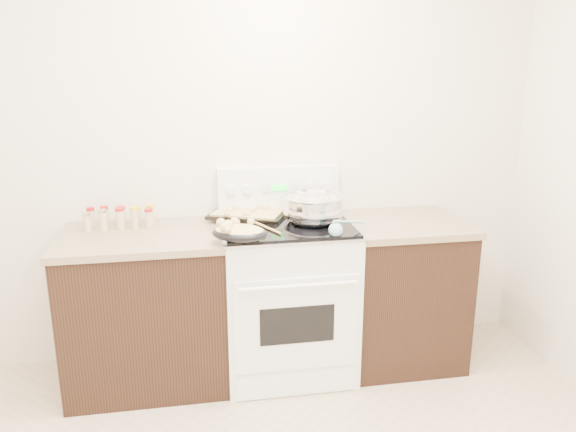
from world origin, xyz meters
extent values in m
cube|color=silver|center=(0.00, 1.77, 1.35)|extent=(4.00, 0.05, 2.70)
cube|color=black|center=(-0.48, 1.43, 0.44)|extent=(0.90, 0.64, 0.88)
cube|color=brown|center=(-0.48, 1.43, 0.90)|extent=(0.93, 0.67, 0.04)
cube|color=black|center=(1.08, 1.43, 0.44)|extent=(0.70, 0.64, 0.88)
cube|color=brown|center=(1.08, 1.43, 0.90)|extent=(0.73, 0.67, 0.04)
cube|color=white|center=(0.35, 1.42, 0.46)|extent=(0.76, 0.66, 0.92)
cube|color=white|center=(0.35, 1.08, 0.45)|extent=(0.70, 0.01, 0.55)
cube|color=black|center=(0.35, 1.08, 0.46)|extent=(0.42, 0.01, 0.22)
cylinder|color=white|center=(0.35, 1.04, 0.70)|extent=(0.65, 0.02, 0.02)
cube|color=white|center=(0.35, 1.09, 0.08)|extent=(0.70, 0.01, 0.14)
cube|color=silver|center=(0.35, 1.42, 0.93)|extent=(0.78, 0.68, 0.01)
cube|color=black|center=(0.35, 1.42, 0.94)|extent=(0.74, 0.64, 0.01)
cube|color=white|center=(0.35, 1.72, 1.08)|extent=(0.76, 0.07, 0.28)
cylinder|color=white|center=(0.05, 1.67, 1.10)|extent=(0.06, 0.02, 0.06)
cylinder|color=white|center=(0.15, 1.67, 1.10)|extent=(0.06, 0.02, 0.06)
cylinder|color=white|center=(0.55, 1.67, 1.10)|extent=(0.06, 0.02, 0.06)
cylinder|color=white|center=(0.65, 1.67, 1.10)|extent=(0.06, 0.02, 0.06)
cube|color=#19E533|center=(0.35, 1.67, 1.10)|extent=(0.09, 0.00, 0.04)
cube|color=silver|center=(0.27, 1.67, 1.10)|extent=(0.05, 0.00, 0.05)
cube|color=silver|center=(0.43, 1.67, 1.10)|extent=(0.05, 0.00, 0.05)
ellipsoid|color=silver|center=(0.51, 1.41, 1.01)|extent=(0.41, 0.41, 0.21)
cylinder|color=silver|center=(0.51, 1.41, 0.95)|extent=(0.20, 0.20, 0.01)
torus|color=silver|center=(0.51, 1.41, 1.10)|extent=(0.36, 0.36, 0.02)
cylinder|color=silver|center=(0.51, 1.41, 1.04)|extent=(0.34, 0.34, 0.12)
cylinder|color=brown|center=(0.51, 1.41, 1.09)|extent=(0.32, 0.32, 0.00)
cube|color=beige|center=(0.58, 1.36, 1.09)|extent=(0.03, 0.03, 0.02)
cube|color=beige|center=(0.54, 1.45, 1.09)|extent=(0.04, 0.04, 0.03)
cube|color=beige|center=(0.56, 1.51, 1.09)|extent=(0.04, 0.04, 0.03)
cube|color=beige|center=(0.47, 1.31, 1.09)|extent=(0.03, 0.03, 0.03)
cube|color=beige|center=(0.54, 1.53, 1.09)|extent=(0.03, 0.03, 0.02)
cube|color=beige|center=(0.61, 1.34, 1.09)|extent=(0.03, 0.03, 0.03)
cube|color=beige|center=(0.53, 1.54, 1.09)|extent=(0.04, 0.04, 0.03)
cube|color=beige|center=(0.41, 1.39, 1.09)|extent=(0.04, 0.04, 0.03)
cube|color=beige|center=(0.52, 1.52, 1.09)|extent=(0.03, 0.03, 0.03)
cube|color=beige|center=(0.57, 1.35, 1.09)|extent=(0.04, 0.04, 0.03)
cube|color=beige|center=(0.54, 1.36, 1.09)|extent=(0.04, 0.04, 0.03)
cube|color=beige|center=(0.48, 1.35, 1.09)|extent=(0.04, 0.04, 0.03)
cube|color=beige|center=(0.52, 1.51, 1.09)|extent=(0.02, 0.02, 0.02)
cube|color=beige|center=(0.48, 1.31, 1.09)|extent=(0.04, 0.04, 0.03)
cube|color=beige|center=(0.45, 1.43, 1.09)|extent=(0.03, 0.03, 0.02)
cube|color=beige|center=(0.52, 1.41, 1.09)|extent=(0.03, 0.03, 0.02)
cube|color=beige|center=(0.57, 1.47, 1.09)|extent=(0.03, 0.03, 0.02)
cube|color=beige|center=(0.45, 1.52, 1.09)|extent=(0.04, 0.04, 0.03)
ellipsoid|color=black|center=(0.05, 1.14, 0.98)|extent=(0.36, 0.31, 0.08)
ellipsoid|color=#D5B671|center=(0.05, 1.14, 1.00)|extent=(0.32, 0.28, 0.06)
sphere|color=#D5B671|center=(-0.03, 1.10, 1.03)|extent=(0.05, 0.05, 0.05)
sphere|color=#D5B671|center=(0.12, 1.19, 1.03)|extent=(0.04, 0.04, 0.04)
sphere|color=#D5B671|center=(0.04, 1.20, 1.03)|extent=(0.04, 0.04, 0.04)
sphere|color=#D5B671|center=(-0.02, 1.08, 1.03)|extent=(0.04, 0.04, 0.04)
sphere|color=#D5B671|center=(-0.01, 1.15, 1.03)|extent=(0.05, 0.05, 0.05)
sphere|color=#D5B671|center=(-0.04, 1.20, 1.03)|extent=(0.05, 0.05, 0.05)
sphere|color=#D5B671|center=(0.03, 1.20, 1.03)|extent=(0.05, 0.05, 0.05)
sphere|color=#D5B671|center=(-0.01, 1.14, 1.03)|extent=(0.05, 0.05, 0.05)
cube|color=black|center=(0.15, 1.62, 0.95)|extent=(0.54, 0.47, 0.02)
cube|color=#D5B671|center=(0.15, 1.62, 0.97)|extent=(0.48, 0.41, 0.02)
sphere|color=#D5B671|center=(0.13, 1.70, 0.98)|extent=(0.04, 0.04, 0.04)
sphere|color=#D5B671|center=(0.18, 1.60, 0.98)|extent=(0.03, 0.03, 0.03)
sphere|color=#D5B671|center=(0.13, 1.52, 0.98)|extent=(0.04, 0.04, 0.04)
sphere|color=#D5B671|center=(0.26, 1.65, 0.98)|extent=(0.04, 0.04, 0.04)
sphere|color=#D5B671|center=(0.01, 1.54, 0.98)|extent=(0.04, 0.04, 0.04)
sphere|color=#D5B671|center=(0.22, 1.68, 0.98)|extent=(0.04, 0.04, 0.04)
sphere|color=#D5B671|center=(0.12, 1.52, 0.98)|extent=(0.03, 0.03, 0.03)
sphere|color=#D5B671|center=(0.03, 1.62, 0.98)|extent=(0.05, 0.05, 0.05)
sphere|color=#D5B671|center=(0.26, 1.64, 0.98)|extent=(0.03, 0.03, 0.03)
sphere|color=#D5B671|center=(0.08, 1.68, 0.98)|extent=(0.04, 0.04, 0.04)
cylinder|color=tan|center=(0.22, 1.31, 0.95)|extent=(0.12, 0.24, 0.01)
sphere|color=tan|center=(0.18, 1.21, 0.96)|extent=(0.04, 0.04, 0.04)
sphere|color=#77ABB1|center=(0.57, 1.14, 0.97)|extent=(0.08, 0.08, 0.08)
cylinder|color=#77ABB1|center=(0.67, 1.20, 1.00)|extent=(0.23, 0.15, 0.07)
cylinder|color=#BFB28C|center=(-0.78, 1.64, 0.97)|extent=(0.05, 0.05, 0.10)
cylinder|color=#B21414|center=(-0.78, 1.64, 1.02)|extent=(0.05, 0.05, 0.02)
cylinder|color=#BFB28C|center=(-0.70, 1.63, 0.97)|extent=(0.04, 0.04, 0.10)
cylinder|color=#B21414|center=(-0.70, 1.63, 1.03)|extent=(0.05, 0.05, 0.02)
cylinder|color=#BFB28C|center=(-0.61, 1.62, 0.97)|extent=(0.05, 0.05, 0.10)
cylinder|color=#B21414|center=(-0.61, 1.62, 1.03)|extent=(0.05, 0.05, 0.02)
cylinder|color=#BFB28C|center=(-0.52, 1.63, 0.97)|extent=(0.05, 0.05, 0.09)
cylinder|color=gold|center=(-0.52, 1.63, 1.02)|extent=(0.05, 0.05, 0.02)
cylinder|color=#BFB28C|center=(-0.44, 1.63, 0.97)|extent=(0.04, 0.04, 0.10)
cylinder|color=gold|center=(-0.44, 1.63, 1.03)|extent=(0.04, 0.04, 0.02)
cylinder|color=#BFB28C|center=(-0.78, 1.53, 0.97)|extent=(0.04, 0.04, 0.09)
cylinder|color=#B2B2B7|center=(-0.78, 1.53, 1.02)|extent=(0.04, 0.04, 0.02)
cylinder|color=#BFB28C|center=(-0.70, 1.53, 0.97)|extent=(0.05, 0.05, 0.11)
cylinder|color=#B2B2B7|center=(-0.70, 1.53, 1.04)|extent=(0.05, 0.05, 0.02)
cylinder|color=#BFB28C|center=(-0.60, 1.54, 0.98)|extent=(0.05, 0.05, 0.11)
cylinder|color=#B21414|center=(-0.60, 1.54, 1.04)|extent=(0.05, 0.05, 0.02)
cylinder|color=#BFB28C|center=(-0.52, 1.54, 0.97)|extent=(0.04, 0.04, 0.11)
cylinder|color=gold|center=(-0.52, 1.54, 1.04)|extent=(0.04, 0.04, 0.02)
cylinder|color=#BFB28C|center=(-0.44, 1.54, 0.97)|extent=(0.04, 0.04, 0.10)
cylinder|color=#B21414|center=(-0.44, 1.54, 1.03)|extent=(0.05, 0.05, 0.02)
camera|label=1|loc=(-0.19, -1.69, 1.87)|focal=35.00mm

